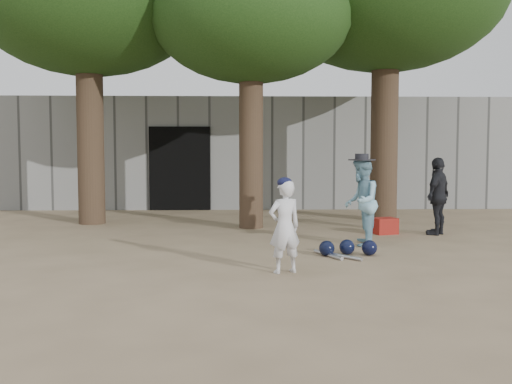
{
  "coord_description": "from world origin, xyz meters",
  "views": [
    {
      "loc": [
        0.34,
        -7.26,
        1.53
      ],
      "look_at": [
        0.6,
        1.0,
        0.95
      ],
      "focal_mm": 40.0,
      "sensor_mm": 36.0,
      "label": 1
    }
  ],
  "objects_px": {
    "spectator_blue": "(361,202)",
    "spectator_dark": "(438,196)",
    "boy_player": "(285,227)",
    "red_bag": "(385,226)"
  },
  "relations": [
    {
      "from": "boy_player",
      "to": "red_bag",
      "type": "height_order",
      "value": "boy_player"
    },
    {
      "from": "boy_player",
      "to": "spectator_dark",
      "type": "xyz_separation_m",
      "value": [
        3.11,
        3.27,
        0.13
      ]
    },
    {
      "from": "spectator_dark",
      "to": "red_bag",
      "type": "distance_m",
      "value": 1.12
    },
    {
      "from": "spectator_blue",
      "to": "spectator_dark",
      "type": "bearing_deg",
      "value": 139.52
    },
    {
      "from": "spectator_blue",
      "to": "boy_player",
      "type": "bearing_deg",
      "value": -19.77
    },
    {
      "from": "boy_player",
      "to": "spectator_blue",
      "type": "xyz_separation_m",
      "value": [
        1.43,
        2.09,
        0.13
      ]
    },
    {
      "from": "boy_player",
      "to": "spectator_blue",
      "type": "bearing_deg",
      "value": -145.26
    },
    {
      "from": "spectator_blue",
      "to": "spectator_dark",
      "type": "height_order",
      "value": "spectator_blue"
    },
    {
      "from": "boy_player",
      "to": "spectator_blue",
      "type": "height_order",
      "value": "spectator_blue"
    },
    {
      "from": "spectator_blue",
      "to": "spectator_dark",
      "type": "relative_size",
      "value": 1.0
    }
  ]
}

